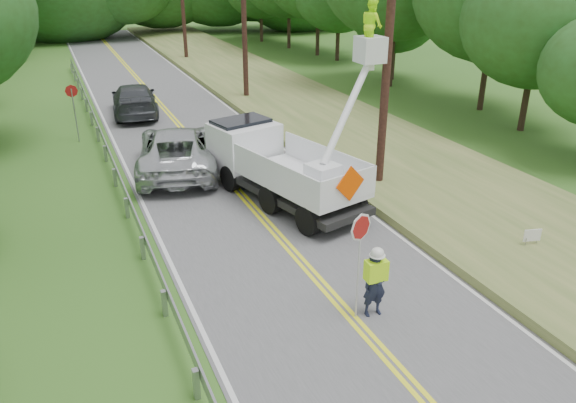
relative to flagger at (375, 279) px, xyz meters
name	(u,v)px	position (x,y,z in m)	size (l,w,h in m)	color
ground	(401,373)	(-0.54, -2.05, -1.00)	(140.00, 140.00, 0.00)	#2D591E
road	(213,163)	(-0.54, 11.95, -0.99)	(7.20, 96.00, 0.03)	#555658
guardrail	(110,157)	(-4.56, 12.86, -0.45)	(0.18, 48.00, 0.77)	#96979E
utility_poles	(293,20)	(4.46, 14.96, 4.27)	(1.60, 43.30, 10.00)	black
tall_grass_verge	(360,140)	(6.56, 11.95, -0.85)	(7.00, 96.00, 0.30)	#4F682F
flagger	(375,279)	(0.00, 0.00, 0.00)	(1.08, 0.43, 2.75)	#191E33
bucket_truck	(275,153)	(0.70, 8.02, 0.53)	(5.44, 7.20, 6.72)	black
suv_silver	(177,149)	(-2.07, 11.68, -0.09)	(2.95, 6.39, 1.78)	silver
suv_darkgrey	(134,99)	(-2.23, 21.23, -0.16)	(2.30, 5.65, 1.64)	#3E4147
stop_sign_permanent	(73,104)	(-5.49, 17.33, 0.79)	(0.57, 0.06, 2.67)	#96979E
yard_sign	(532,236)	(5.83, 0.82, -0.44)	(0.52, 0.16, 0.77)	white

